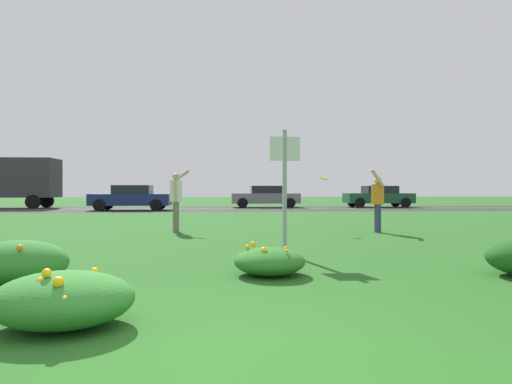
{
  "coord_description": "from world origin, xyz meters",
  "views": [
    {
      "loc": [
        -0.07,
        -2.98,
        1.18
      ],
      "look_at": [
        0.73,
        8.04,
        1.13
      ],
      "focal_mm": 31.68,
      "sensor_mm": 36.0,
      "label": 1
    }
  ],
  "objects": [
    {
      "name": "daylily_clump_mid_center",
      "position": [
        -1.45,
        1.01,
        0.24
      ],
      "size": [
        1.21,
        1.0,
        0.54
      ],
      "color": "#337F2D",
      "rests_on": "ground"
    },
    {
      "name": "car_dark_green_leftmost",
      "position": [
        10.48,
        27.04,
        0.74
      ],
      "size": [
        4.5,
        2.0,
        1.45
      ],
      "color": "#194C2D",
      "rests_on": "ground"
    },
    {
      "name": "car_navy_center_right",
      "position": [
        -5.37,
        23.47,
        0.74
      ],
      "size": [
        4.5,
        2.0,
        1.45
      ],
      "color": "navy",
      "rests_on": "ground"
    },
    {
      "name": "sign_post_near_path",
      "position": [
        1.05,
        5.25,
        1.39
      ],
      "size": [
        0.56,
        0.1,
        2.29
      ],
      "color": "#93969B",
      "rests_on": "ground"
    },
    {
      "name": "highway_center_stripe",
      "position": [
        0.0,
        25.26,
        0.01
      ],
      "size": [
        120.0,
        0.16,
        0.0
      ],
      "primitive_type": "cube",
      "color": "yellow",
      "rests_on": "ground"
    },
    {
      "name": "frisbee_lime",
      "position": [
        2.75,
        9.48,
        1.51
      ],
      "size": [
        0.25,
        0.23,
        0.16
      ],
      "color": "#8CD133"
    },
    {
      "name": "person_catcher_orange_shirt",
      "position": [
        4.2,
        9.26,
        0.92
      ],
      "size": [
        0.44,
        0.5,
        1.75
      ],
      "color": "orange",
      "rests_on": "ground"
    },
    {
      "name": "car_gray_center_left",
      "position": [
        2.75,
        27.04,
        0.74
      ],
      "size": [
        4.5,
        2.0,
        1.45
      ],
      "color": "slate",
      "rests_on": "ground"
    },
    {
      "name": "daylily_clump_front_right",
      "position": [
        0.57,
        3.25,
        0.19
      ],
      "size": [
        0.99,
        0.97,
        0.42
      ],
      "color": "#2D7526",
      "rests_on": "ground"
    },
    {
      "name": "person_thrower_white_shirt",
      "position": [
        -1.4,
        9.82,
        1.0
      ],
      "size": [
        0.54,
        0.51,
        1.77
      ],
      "color": "silver",
      "rests_on": "ground"
    },
    {
      "name": "box_truck_black",
      "position": [
        -14.07,
        27.04,
        1.8
      ],
      "size": [
        6.7,
        2.46,
        3.2
      ],
      "color": "black",
      "rests_on": "ground"
    },
    {
      "name": "daylily_clump_mid_right",
      "position": [
        -2.61,
        2.82,
        0.28
      ],
      "size": [
        1.2,
        0.97,
        0.56
      ],
      "color": "#337F2D",
      "rests_on": "ground"
    },
    {
      "name": "ground_plane",
      "position": [
        0.0,
        12.63,
        0.0
      ],
      "size": [
        120.0,
        120.0,
        0.0
      ],
      "primitive_type": "plane",
      "color": "#26601E"
    },
    {
      "name": "highway_strip",
      "position": [
        0.0,
        25.26,
        0.0
      ],
      "size": [
        120.0,
        7.93,
        0.01
      ],
      "primitive_type": "cube",
      "color": "#2D2D30",
      "rests_on": "ground"
    }
  ]
}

